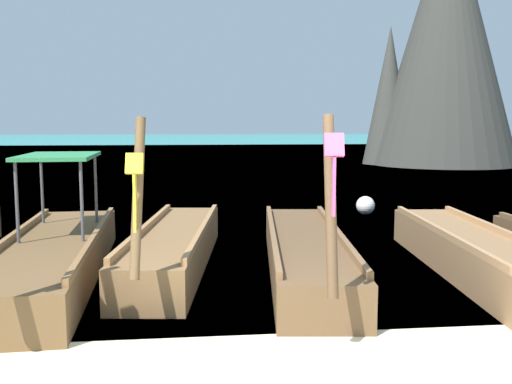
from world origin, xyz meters
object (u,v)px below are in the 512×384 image
Objects in this scene: longtail_boat_pink_ribbon at (305,253)px; longtail_boat_turquoise_ribbon at (54,256)px; longtail_boat_blue_ribbon at (471,253)px; longtail_boat_yellow_ribbon at (174,248)px; mooring_buoy_near at (365,205)px; karst_rock at (443,37)px.

longtail_boat_turquoise_ribbon is at bearing 179.49° from longtail_boat_pink_ribbon.
longtail_boat_turquoise_ribbon is 6.57m from longtail_boat_blue_ribbon.
longtail_boat_pink_ribbon is (3.94, -0.04, -0.05)m from longtail_boat_turquoise_ribbon.
longtail_boat_yellow_ribbon is at bearing 16.26° from longtail_boat_turquoise_ribbon.
mooring_buoy_near is at bearing 46.32° from longtail_boat_yellow_ribbon.
longtail_boat_pink_ribbon is at bearing -0.51° from longtail_boat_turquoise_ribbon.
karst_rock reaches higher than mooring_buoy_near.
longtail_boat_turquoise_ribbon is at bearing -125.17° from karst_rock.
longtail_boat_yellow_ribbon is at bearing 164.90° from longtail_boat_pink_ribbon.
longtail_boat_turquoise_ribbon is at bearing 176.31° from longtail_boat_blue_ribbon.
longtail_boat_yellow_ribbon is 1.01× the size of longtail_boat_blue_ribbon.
karst_rock is (14.62, 22.81, 6.93)m from longtail_boat_yellow_ribbon.
karst_rock is at bearing 67.41° from longtail_boat_blue_ribbon.
mooring_buoy_near is at bearing -118.87° from karst_rock.
karst_rock reaches higher than longtail_boat_pink_ribbon.
longtail_boat_pink_ribbon is at bearing -15.10° from longtail_boat_yellow_ribbon.
mooring_buoy_near is at bearing 40.01° from longtail_boat_turquoise_ribbon.
longtail_boat_yellow_ribbon is 11.92× the size of mooring_buoy_near.
karst_rock reaches higher than longtail_boat_blue_ribbon.
longtail_boat_yellow_ribbon is 6.99m from mooring_buoy_near.
longtail_boat_pink_ribbon is 1.11× the size of longtail_boat_blue_ribbon.
longtail_boat_pink_ribbon is at bearing -115.79° from mooring_buoy_near.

